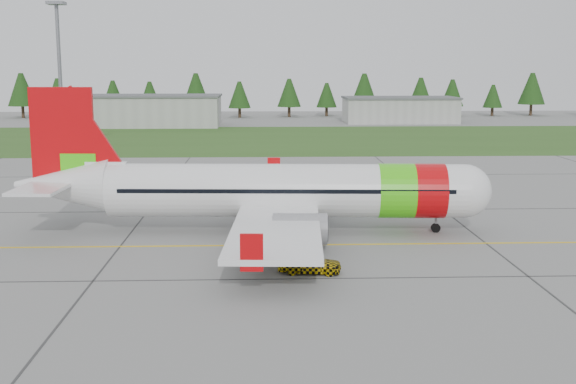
{
  "coord_description": "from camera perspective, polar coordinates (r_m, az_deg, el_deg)",
  "views": [
    {
      "loc": [
        -5.42,
        -39.72,
        11.94
      ],
      "look_at": [
        -3.59,
        9.07,
        3.49
      ],
      "focal_mm": 45.0,
      "sensor_mm": 36.0,
      "label": 1
    }
  ],
  "objects": [
    {
      "name": "ground",
      "position": [
        41.83,
        5.43,
        -6.81
      ],
      "size": [
        320.0,
        320.0,
        0.0
      ],
      "primitive_type": "plane",
      "color": "gray",
      "rests_on": "ground"
    },
    {
      "name": "aircraft",
      "position": [
        52.61,
        -1.04,
        0.08
      ],
      "size": [
        34.86,
        32.12,
        10.56
      ],
      "rotation": [
        0.0,
        0.0,
        -0.05
      ],
      "color": "white",
      "rests_on": "ground"
    },
    {
      "name": "follow_me_car",
      "position": [
        42.22,
        1.73,
        -4.01
      ],
      "size": [
        1.44,
        1.63,
        3.7
      ],
      "primitive_type": "imported",
      "rotation": [
        0.0,
        0.0,
        1.45
      ],
      "color": "yellow",
      "rests_on": "ground"
    },
    {
      "name": "grass_strip",
      "position": [
        122.43,
        0.41,
        4.23
      ],
      "size": [
        320.0,
        50.0,
        0.03
      ],
      "primitive_type": "cube",
      "color": "#30561E",
      "rests_on": "ground"
    },
    {
      "name": "taxi_guideline",
      "position": [
        49.49,
        4.22,
        -4.15
      ],
      "size": [
        120.0,
        0.25,
        0.02
      ],
      "primitive_type": "cube",
      "color": "gold",
      "rests_on": "ground"
    },
    {
      "name": "hangar_west",
      "position": [
        151.99,
        -11.51,
        6.25
      ],
      "size": [
        32.0,
        14.0,
        6.0
      ],
      "primitive_type": "cube",
      "color": "#A8A8A3",
      "rests_on": "ground"
    },
    {
      "name": "hangar_east",
      "position": [
        160.9,
        8.81,
        6.38
      ],
      "size": [
        24.0,
        12.0,
        5.2
      ],
      "primitive_type": "cube",
      "color": "#A8A8A3",
      "rests_on": "ground"
    },
    {
      "name": "floodlight_mast",
      "position": [
        101.29,
        -17.54,
        8.27
      ],
      "size": [
        0.5,
        0.5,
        20.0
      ],
      "primitive_type": "cylinder",
      "color": "slate",
      "rests_on": "ground"
    },
    {
      "name": "treeline",
      "position": [
        177.94,
        -0.4,
        7.58
      ],
      "size": [
        160.0,
        8.0,
        10.0
      ],
      "primitive_type": null,
      "color": "#1C3F14",
      "rests_on": "ground"
    }
  ]
}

